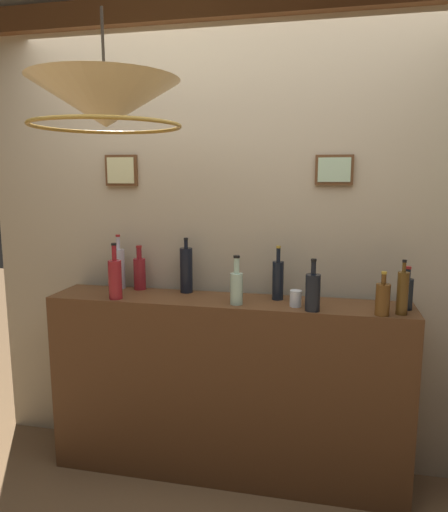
# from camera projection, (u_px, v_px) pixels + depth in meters

# --- Properties ---
(panelled_rear_partition) EXTENTS (3.07, 0.15, 2.85)m
(panelled_rear_partition) POSITION_uv_depth(u_px,v_px,m) (235.00, 212.00, 2.74)
(panelled_rear_partition) COLOR #BCAD8E
(panelled_rear_partition) RESTS_ON ground
(bar_shelf_unit) EXTENTS (1.98, 0.34, 1.03)m
(bar_shelf_unit) POSITION_uv_depth(u_px,v_px,m) (226.00, 388.00, 2.67)
(bar_shelf_unit) COLOR brown
(bar_shelf_unit) RESTS_ON ground
(liquor_bottle_amaro) EXTENTS (0.07, 0.07, 0.32)m
(liquor_bottle_amaro) POSITION_uv_depth(u_px,v_px,m) (119.00, 268.00, 2.82)
(liquor_bottle_amaro) COLOR #B7B4C2
(liquor_bottle_amaro) RESTS_ON bar_shelf_unit
(liquor_bottle_whiskey) EXTENTS (0.07, 0.07, 0.26)m
(liquor_bottle_whiskey) POSITION_uv_depth(u_px,v_px,m) (236.00, 286.00, 2.47)
(liquor_bottle_whiskey) COLOR #B3D7BD
(liquor_bottle_whiskey) RESTS_ON bar_shelf_unit
(liquor_bottle_scotch) EXTENTS (0.07, 0.07, 0.31)m
(liquor_bottle_scotch) POSITION_uv_depth(u_px,v_px,m) (115.00, 278.00, 2.58)
(liquor_bottle_scotch) COLOR maroon
(liquor_bottle_scotch) RESTS_ON bar_shelf_unit
(liquor_bottle_mezcal) EXTENTS (0.07, 0.07, 0.26)m
(liquor_bottle_mezcal) POSITION_uv_depth(u_px,v_px,m) (140.00, 272.00, 2.80)
(liquor_bottle_mezcal) COLOR maroon
(liquor_bottle_mezcal) RESTS_ON bar_shelf_unit
(liquor_bottle_rye) EXTENTS (0.08, 0.08, 0.26)m
(liquor_bottle_rye) POSITION_uv_depth(u_px,v_px,m) (313.00, 292.00, 2.35)
(liquor_bottle_rye) COLOR black
(liquor_bottle_rye) RESTS_ON bar_shelf_unit
(liquor_bottle_port) EXTENTS (0.05, 0.05, 0.27)m
(liquor_bottle_port) POSITION_uv_depth(u_px,v_px,m) (403.00, 292.00, 2.29)
(liquor_bottle_port) COLOR #593B15
(liquor_bottle_port) RESTS_ON bar_shelf_unit
(liquor_bottle_vermouth) EXTENTS (0.07, 0.07, 0.22)m
(liquor_bottle_vermouth) POSITION_uv_depth(u_px,v_px,m) (383.00, 299.00, 2.28)
(liquor_bottle_vermouth) COLOR brown
(liquor_bottle_vermouth) RESTS_ON bar_shelf_unit
(liquor_bottle_vodka) EXTENTS (0.07, 0.07, 0.32)m
(liquor_bottle_vodka) POSITION_uv_depth(u_px,v_px,m) (186.00, 270.00, 2.72)
(liquor_bottle_vodka) COLOR black
(liquor_bottle_vodka) RESTS_ON bar_shelf_unit
(liquor_bottle_gin) EXTENTS (0.06, 0.06, 0.22)m
(liquor_bottle_gin) POSITION_uv_depth(u_px,v_px,m) (407.00, 293.00, 2.38)
(liquor_bottle_gin) COLOR black
(liquor_bottle_gin) RESTS_ON bar_shelf_unit
(liquor_bottle_bourbon) EXTENTS (0.06, 0.06, 0.30)m
(liquor_bottle_bourbon) POSITION_uv_depth(u_px,v_px,m) (278.00, 279.00, 2.57)
(liquor_bottle_bourbon) COLOR black
(liquor_bottle_bourbon) RESTS_ON bar_shelf_unit
(glass_tumbler_rocks) EXTENTS (0.06, 0.06, 0.08)m
(glass_tumbler_rocks) POSITION_uv_depth(u_px,v_px,m) (296.00, 298.00, 2.44)
(glass_tumbler_rocks) COLOR silver
(glass_tumbler_rocks) RESTS_ON bar_shelf_unit
(pendant_lamp) EXTENTS (0.61, 0.61, 0.46)m
(pendant_lamp) POSITION_uv_depth(u_px,v_px,m) (105.00, 105.00, 1.88)
(pendant_lamp) COLOR beige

